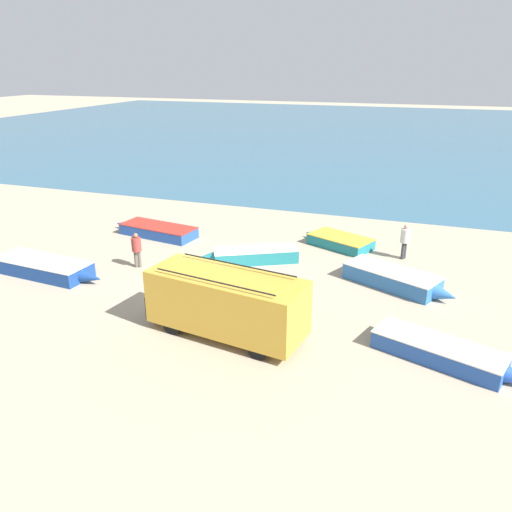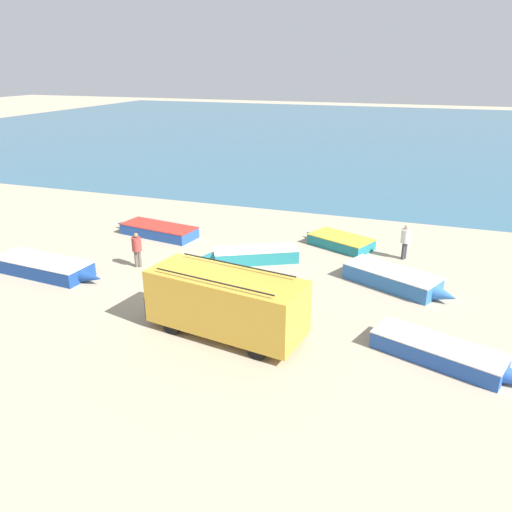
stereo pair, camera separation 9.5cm
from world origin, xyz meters
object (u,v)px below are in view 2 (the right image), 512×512
(parked_van, at_px, (225,302))
(fishing_rowboat_0, at_px, (252,255))
(fishing_rowboat_1, at_px, (395,279))
(fisherman_0, at_px, (406,239))
(fishing_rowboat_5, at_px, (339,241))
(fisherman_1, at_px, (137,247))
(fishing_rowboat_4, at_px, (157,230))
(fishing_rowboat_3, at_px, (443,353))
(fishing_rowboat_2, at_px, (46,267))

(parked_van, bearing_deg, fishing_rowboat_0, -68.76)
(parked_van, height_order, fishing_rowboat_0, parked_van)
(fishing_rowboat_1, bearing_deg, parked_van, -106.68)
(fisherman_0, bearing_deg, fishing_rowboat_5, -163.73)
(parked_van, distance_m, fishing_rowboat_1, 7.74)
(fishing_rowboat_0, bearing_deg, fisherman_0, 174.08)
(fishing_rowboat_5, bearing_deg, fisherman_0, -168.43)
(fishing_rowboat_5, bearing_deg, fisherman_1, 59.12)
(fishing_rowboat_0, height_order, fishing_rowboat_4, fishing_rowboat_0)
(parked_van, relative_size, fishing_rowboat_3, 1.16)
(fisherman_1, bearing_deg, fishing_rowboat_4, -5.94)
(fishing_rowboat_3, height_order, fisherman_1, fisherman_1)
(fishing_rowboat_1, bearing_deg, fishing_rowboat_0, -161.27)
(fishing_rowboat_2, height_order, fishing_rowboat_5, fishing_rowboat_2)
(fishing_rowboat_3, bearing_deg, fishing_rowboat_1, 128.86)
(fishing_rowboat_3, bearing_deg, fishing_rowboat_2, -166.17)
(fishing_rowboat_3, relative_size, fishing_rowboat_5, 1.27)
(fishing_rowboat_0, xyz_separation_m, fishing_rowboat_3, (8.33, -5.81, -0.02))
(fishing_rowboat_3, bearing_deg, fishing_rowboat_0, 164.15)
(fishing_rowboat_1, xyz_separation_m, fishing_rowboat_4, (-12.50, 2.53, -0.06))
(fishing_rowboat_0, xyz_separation_m, fisherman_1, (-4.60, -2.29, 0.65))
(fishing_rowboat_4, xyz_separation_m, fisherman_1, (1.42, -4.14, 0.67))
(fisherman_1, bearing_deg, parked_van, -149.64)
(fishing_rowboat_2, distance_m, fishing_rowboat_5, 13.70)
(parked_van, bearing_deg, fishing_rowboat_3, -165.64)
(fisherman_1, bearing_deg, fishing_rowboat_2, 96.92)
(fishing_rowboat_3, relative_size, fisherman_0, 2.88)
(fishing_rowboat_1, xyz_separation_m, fishing_rowboat_3, (1.85, -5.13, -0.05))
(fishing_rowboat_5, height_order, fisherman_1, fisherman_1)
(fishing_rowboat_1, distance_m, fisherman_0, 3.42)
(fishing_rowboat_2, xyz_separation_m, fisherman_1, (3.30, 2.04, 0.63))
(fishing_rowboat_0, bearing_deg, fishing_rowboat_1, 146.06)
(fishing_rowboat_5, height_order, fisherman_0, fisherman_0)
(fishing_rowboat_4, distance_m, fishing_rowboat_5, 9.57)
(fishing_rowboat_1, distance_m, fishing_rowboat_4, 12.75)
(fishing_rowboat_0, bearing_deg, fishing_rowboat_4, -45.09)
(fishing_rowboat_3, distance_m, fishing_rowboat_5, 10.40)
(fishing_rowboat_1, xyz_separation_m, fishing_rowboat_5, (-3.05, 4.05, -0.07))
(fishing_rowboat_3, xyz_separation_m, fishing_rowboat_5, (-4.90, 9.18, -0.02))
(fishing_rowboat_1, xyz_separation_m, fishing_rowboat_2, (-14.38, -3.65, -0.02))
(fisherman_0, height_order, fisherman_1, fisherman_0)
(fishing_rowboat_3, distance_m, fishing_rowboat_4, 16.26)
(fishing_rowboat_4, distance_m, fisherman_0, 12.67)
(parked_van, relative_size, fishing_rowboat_2, 1.03)
(fishing_rowboat_2, height_order, fishing_rowboat_4, fishing_rowboat_2)
(parked_van, bearing_deg, fisherman_0, -110.69)
(fishing_rowboat_1, bearing_deg, fisherman_1, -147.03)
(fishing_rowboat_2, relative_size, fisherman_1, 3.41)
(fishing_rowboat_4, bearing_deg, fisherman_0, -167.36)
(parked_van, height_order, fishing_rowboat_3, parked_van)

